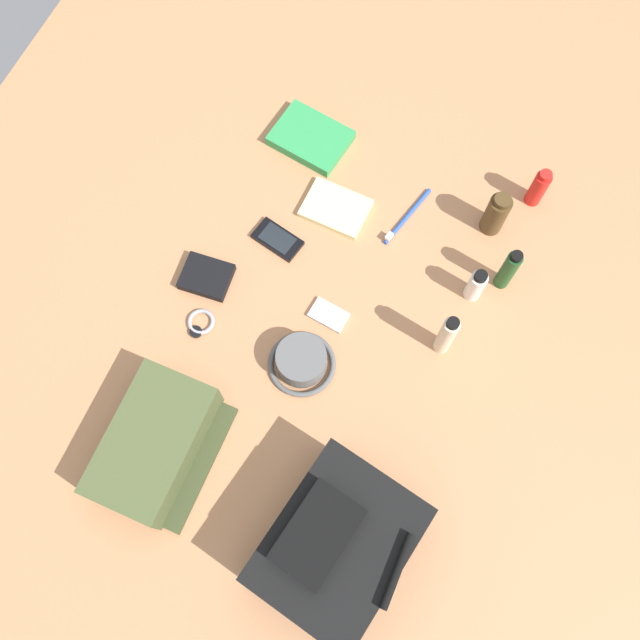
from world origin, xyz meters
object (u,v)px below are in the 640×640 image
shampoo_bottle (508,270)px  notepad (336,208)px  bucket_hat (301,361)px  toothpaste_tube (476,285)px  sunscreen_spray (538,188)px  cologne_bottle (496,214)px  toothbrush (405,219)px  cell_phone (278,239)px  lotion_bottle (447,335)px  toiletry_pouch (155,444)px  paperback_novel (311,138)px  media_player (329,315)px  wristwatch (200,323)px  backpack (337,545)px  wallet (206,277)px

shampoo_bottle → notepad: size_ratio=0.99×
bucket_hat → toothpaste_tube: bearing=137.3°
sunscreen_spray → cologne_bottle: bearing=-32.5°
toothbrush → sunscreen_spray: bearing=124.0°
bucket_hat → cologne_bottle: (-0.49, 0.27, 0.03)m
toothpaste_tube → cell_phone: 0.47m
cologne_bottle → shampoo_bottle: (0.13, 0.07, 0.01)m
cologne_bottle → lotion_bottle: bearing=-0.4°
toiletry_pouch → sunscreen_spray: size_ratio=2.52×
toiletry_pouch → paperback_novel: toiletry_pouch is taller
cologne_bottle → toothbrush: (0.07, -0.19, -0.06)m
lotion_bottle → media_player: 0.27m
bucket_hat → wristwatch: size_ratio=2.11×
lotion_bottle → paperback_novel: (-0.37, -0.48, -0.07)m
sunscreen_spray → lotion_bottle: lotion_bottle is taller
media_player → wristwatch: same height
bucket_hat → toothbrush: (-0.42, 0.08, -0.02)m
cologne_bottle → toothpaste_tube: bearing=5.6°
backpack → media_player: bearing=-154.7°
lotion_bottle → cell_phone: bearing=-101.4°
shampoo_bottle → wristwatch: size_ratio=2.10×
bucket_hat → wallet: (-0.10, -0.28, -0.02)m
toothpaste_tube → wallet: size_ratio=1.00×
bucket_hat → toothpaste_tube: toothpaste_tube is taller
toothpaste_tube → cologne_bottle: bearing=-174.4°
cell_phone → wallet: (0.15, -0.11, 0.01)m
bucket_hat → shampoo_bottle: 0.50m
wristwatch → media_player: bearing=117.8°
backpack → toiletry_pouch: size_ratio=1.18×
notepad → wristwatch: bearing=-21.2°
media_player → toothbrush: toothbrush is taller
bucket_hat → toothpaste_tube: size_ratio=1.37×
sunscreen_spray → paperback_novel: 0.56m
paperback_novel → media_player: (0.40, 0.22, -0.01)m
lotion_bottle → paperback_novel: bearing=-127.4°
paperback_novel → wristwatch: 0.54m
toothpaste_tube → media_player: (0.18, -0.28, -0.05)m
backpack → wristwatch: (-0.31, -0.47, -0.07)m
bucket_hat → toothpaste_tube: 0.42m
sunscreen_spray → lotion_bottle: 0.44m
bucket_hat → paperback_novel: 0.57m
paperback_novel → media_player: size_ratio=2.20×
sunscreen_spray → cell_phone: sunscreen_spray is taller
backpack → toothbrush: backpack is taller
shampoo_bottle → toiletry_pouch: bearing=-39.5°
paperback_novel → wristwatch: size_ratio=2.76×
backpack → media_player: size_ratio=3.92×
bucket_hat → toothbrush: bearing=169.6°
toothpaste_tube → notepad: bearing=-101.1°
cell_phone → backpack: bearing=34.8°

